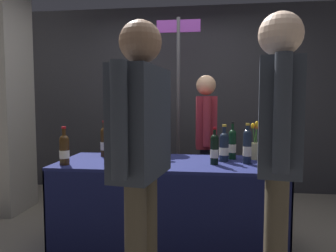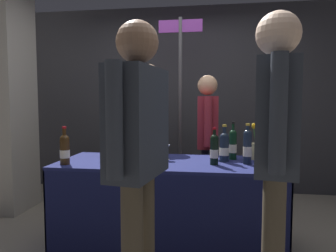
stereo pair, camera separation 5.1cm
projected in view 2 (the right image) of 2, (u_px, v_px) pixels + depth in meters
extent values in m
plane|color=gray|center=(168.00, 248.00, 2.60)|extent=(12.00, 12.00, 0.00)
cube|color=#2D2D33|center=(185.00, 100.00, 4.31)|extent=(5.54, 0.12, 2.60)
cube|color=gray|center=(2.00, 70.00, 3.45)|extent=(0.53, 0.53, 3.27)
cube|color=#191E51|center=(168.00, 163.00, 2.54)|extent=(1.84, 0.74, 0.02)
cube|color=#141942|center=(161.00, 223.00, 2.21)|extent=(1.84, 0.01, 0.74)
cube|color=#141942|center=(173.00, 194.00, 2.93)|extent=(1.84, 0.01, 0.74)
cube|color=#141942|center=(67.00, 202.00, 2.69)|extent=(0.01, 0.74, 0.74)
cube|color=#141942|center=(279.00, 212.00, 2.44)|extent=(0.01, 0.74, 0.74)
cylinder|color=black|center=(233.00, 146.00, 2.62)|extent=(0.06, 0.06, 0.23)
sphere|color=black|center=(233.00, 133.00, 2.61)|extent=(0.06, 0.06, 0.06)
cylinder|color=black|center=(233.00, 129.00, 2.60)|extent=(0.02, 0.02, 0.08)
cylinder|color=black|center=(233.00, 123.00, 2.60)|extent=(0.03, 0.03, 0.02)
cylinder|color=beige|center=(233.00, 148.00, 2.62)|extent=(0.07, 0.07, 0.07)
cylinder|color=black|center=(214.00, 151.00, 2.39)|extent=(0.07, 0.07, 0.21)
sphere|color=black|center=(214.00, 138.00, 2.38)|extent=(0.06, 0.06, 0.06)
cylinder|color=black|center=(214.00, 134.00, 2.38)|extent=(0.02, 0.02, 0.07)
cylinder|color=maroon|center=(214.00, 128.00, 2.38)|extent=(0.03, 0.03, 0.02)
cylinder|color=beige|center=(214.00, 154.00, 2.39)|extent=(0.07, 0.07, 0.07)
cylinder|color=#192333|center=(247.00, 149.00, 2.41)|extent=(0.07, 0.07, 0.25)
sphere|color=#192333|center=(248.00, 134.00, 2.40)|extent=(0.07, 0.07, 0.07)
cylinder|color=#192333|center=(248.00, 130.00, 2.40)|extent=(0.03, 0.03, 0.07)
cylinder|color=#B7932D|center=(248.00, 124.00, 2.40)|extent=(0.03, 0.03, 0.02)
cylinder|color=beige|center=(247.00, 151.00, 2.42)|extent=(0.07, 0.07, 0.08)
cylinder|color=#38230F|center=(65.00, 152.00, 2.41)|extent=(0.08, 0.08, 0.20)
sphere|color=#38230F|center=(64.00, 139.00, 2.40)|extent=(0.08, 0.08, 0.08)
cylinder|color=#38230F|center=(64.00, 134.00, 2.39)|extent=(0.03, 0.03, 0.09)
cylinder|color=maroon|center=(64.00, 127.00, 2.39)|extent=(0.03, 0.03, 0.02)
cylinder|color=beige|center=(65.00, 154.00, 2.41)|extent=(0.08, 0.08, 0.06)
cylinder|color=#38230F|center=(106.00, 144.00, 2.78)|extent=(0.08, 0.08, 0.23)
sphere|color=#38230F|center=(105.00, 131.00, 2.77)|extent=(0.08, 0.08, 0.08)
cylinder|color=#38230F|center=(105.00, 127.00, 2.77)|extent=(0.03, 0.03, 0.08)
cylinder|color=maroon|center=(105.00, 121.00, 2.76)|extent=(0.04, 0.04, 0.02)
cylinder|color=beige|center=(106.00, 146.00, 2.78)|extent=(0.08, 0.08, 0.07)
cylinder|color=#192333|center=(224.00, 149.00, 2.52)|extent=(0.08, 0.08, 0.21)
sphere|color=#192333|center=(224.00, 137.00, 2.51)|extent=(0.08, 0.08, 0.08)
cylinder|color=#192333|center=(224.00, 132.00, 2.51)|extent=(0.03, 0.03, 0.09)
cylinder|color=#B7932D|center=(225.00, 126.00, 2.50)|extent=(0.04, 0.04, 0.02)
cylinder|color=beige|center=(224.00, 151.00, 2.52)|extent=(0.08, 0.08, 0.07)
cylinder|color=silver|center=(127.00, 159.00, 2.63)|extent=(0.06, 0.06, 0.00)
cylinder|color=silver|center=(127.00, 156.00, 2.63)|extent=(0.01, 0.01, 0.06)
cone|color=silver|center=(127.00, 149.00, 2.63)|extent=(0.07, 0.07, 0.06)
cylinder|color=silver|center=(166.00, 159.00, 2.61)|extent=(0.06, 0.06, 0.00)
cylinder|color=silver|center=(166.00, 155.00, 2.61)|extent=(0.01, 0.01, 0.07)
cone|color=silver|center=(166.00, 148.00, 2.61)|extent=(0.07, 0.07, 0.06)
cylinder|color=tan|center=(257.00, 151.00, 2.61)|extent=(0.10, 0.10, 0.14)
cylinder|color=#38722D|center=(257.00, 138.00, 2.60)|extent=(0.01, 0.02, 0.24)
ellipsoid|color=gold|center=(257.00, 124.00, 2.59)|extent=(0.03, 0.03, 0.05)
cylinder|color=#38722D|center=(256.00, 139.00, 2.60)|extent=(0.03, 0.02, 0.21)
ellipsoid|color=#E05B1E|center=(257.00, 127.00, 2.60)|extent=(0.03, 0.03, 0.05)
cylinder|color=#38722D|center=(255.00, 139.00, 2.61)|extent=(0.03, 0.04, 0.22)
ellipsoid|color=gold|center=(253.00, 126.00, 2.61)|extent=(0.03, 0.03, 0.05)
cylinder|color=#2D3347|center=(206.00, 180.00, 3.38)|extent=(0.12, 0.12, 0.77)
cylinder|color=#2D3347|center=(207.00, 184.00, 3.21)|extent=(0.12, 0.12, 0.77)
cube|color=maroon|center=(207.00, 122.00, 3.24)|extent=(0.23, 0.43, 0.55)
sphere|color=tan|center=(208.00, 85.00, 3.21)|extent=(0.21, 0.21, 0.21)
cylinder|color=maroon|center=(206.00, 119.00, 3.50)|extent=(0.08, 0.08, 0.50)
cylinder|color=maroon|center=(208.00, 121.00, 2.99)|extent=(0.08, 0.08, 0.50)
cylinder|color=#2D3347|center=(150.00, 173.00, 3.55)|extent=(0.12, 0.12, 0.84)
cylinder|color=#2D3347|center=(149.00, 177.00, 3.39)|extent=(0.12, 0.12, 0.84)
cube|color=tan|center=(149.00, 113.00, 3.41)|extent=(0.25, 0.43, 0.60)
sphere|color=tan|center=(149.00, 74.00, 3.38)|extent=(0.23, 0.23, 0.23)
cylinder|color=tan|center=(151.00, 110.00, 3.66)|extent=(0.08, 0.08, 0.55)
cylinder|color=tan|center=(147.00, 111.00, 3.17)|extent=(0.08, 0.08, 0.55)
cylinder|color=#4C4233|center=(272.00, 241.00, 1.77)|extent=(0.12, 0.12, 0.87)
cube|color=#2D333D|center=(276.00, 117.00, 1.64)|extent=(0.28, 0.46, 0.62)
sphere|color=beige|center=(278.00, 34.00, 1.61)|extent=(0.24, 0.24, 0.24)
cylinder|color=#2D333D|center=(278.00, 114.00, 1.39)|extent=(0.08, 0.08, 0.57)
cylinder|color=#2D333D|center=(275.00, 111.00, 1.88)|extent=(0.08, 0.08, 0.57)
cylinder|color=#4C4233|center=(145.00, 242.00, 1.79)|extent=(0.12, 0.12, 0.85)
cube|color=#2D333D|center=(138.00, 122.00, 1.65)|extent=(0.28, 0.49, 0.60)
sphere|color=#8C664C|center=(137.00, 42.00, 1.62)|extent=(0.23, 0.23, 0.23)
cylinder|color=#2D333D|center=(114.00, 121.00, 1.38)|extent=(0.08, 0.08, 0.55)
cylinder|color=#2D333D|center=(155.00, 116.00, 1.91)|extent=(0.08, 0.08, 0.55)
cylinder|color=#47474C|center=(180.00, 112.00, 3.67)|extent=(0.04, 0.04, 2.28)
cube|color=#7A3393|center=(180.00, 26.00, 3.59)|extent=(0.53, 0.02, 0.15)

